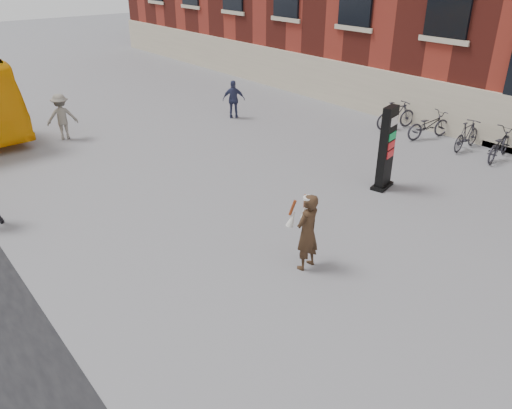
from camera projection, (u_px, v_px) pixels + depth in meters
ground at (328, 268)px, 10.17m from camera, size 100.00×100.00×0.00m
info_pylon at (387, 148)px, 13.22m from camera, size 0.79×0.53×2.27m
woman at (307, 231)px, 9.85m from camera, size 0.67×0.62×1.63m
pedestrian_b at (62, 117)px, 17.05m from camera, size 1.14×0.85×1.57m
pedestrian_c at (234, 99)px, 19.31m from camera, size 0.89×0.81×1.46m
bike_4 at (500, 144)px, 15.47m from camera, size 1.88×0.93×0.95m
bike_5 at (467, 135)px, 16.23m from camera, size 1.63×0.59×0.96m
bike_6 at (429, 125)px, 17.24m from camera, size 1.87×1.03×0.93m
bike_7 at (396, 115)px, 18.18m from camera, size 1.76×0.88×1.02m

